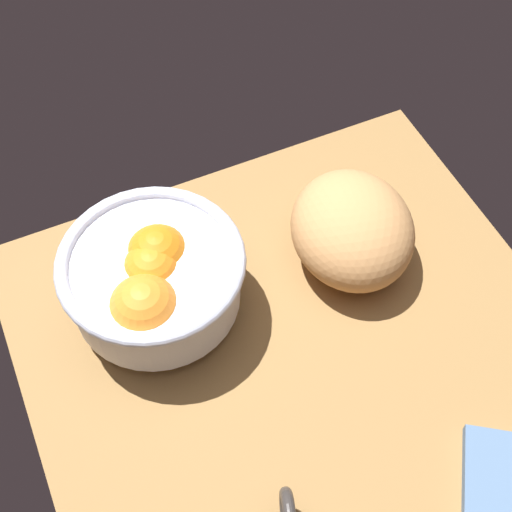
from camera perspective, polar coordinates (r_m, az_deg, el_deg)
name	(u,v)px	position (r cm, az deg, el deg)	size (l,w,h in cm)	color
ground_plane	(316,386)	(84.12, 4.66, -10.03)	(65.55, 60.36, 3.00)	olive
fruit_bowl	(153,279)	(82.10, -7.97, -1.78)	(20.74, 20.74, 11.42)	silver
bread_loaf	(352,229)	(87.60, 7.46, 2.06)	(16.71, 14.48, 10.24)	tan
napkin_folded	(508,489)	(81.53, 18.96, -16.70)	(11.76, 8.91, 1.38)	slate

